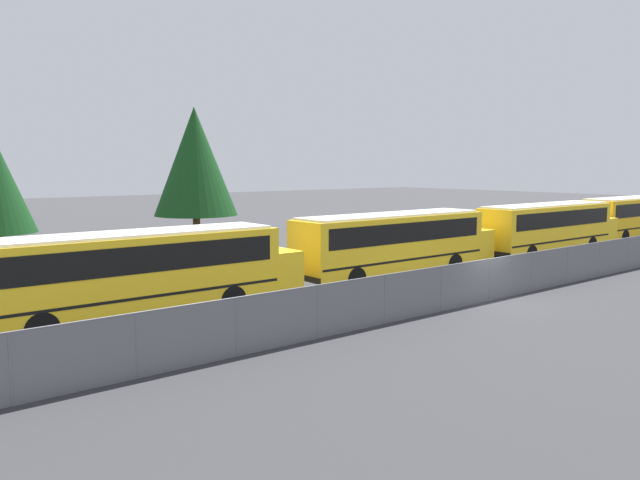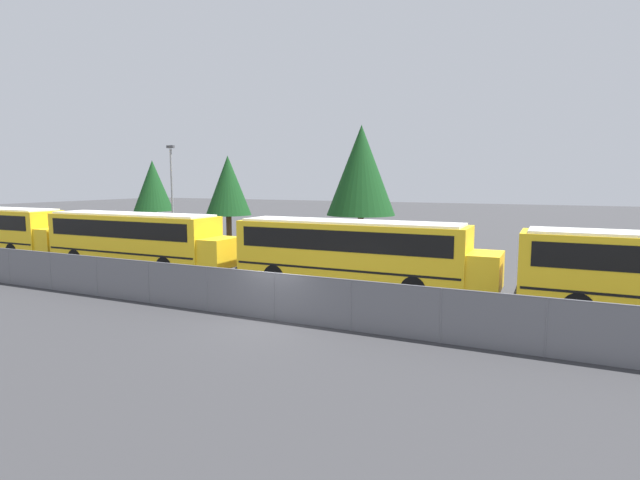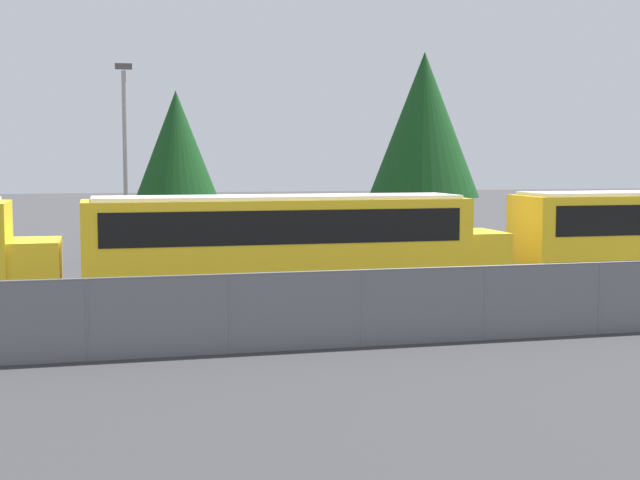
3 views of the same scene
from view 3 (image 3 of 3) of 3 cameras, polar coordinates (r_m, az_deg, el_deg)
The scene contains 4 objects.
school_bus_2 at distance 25.67m, azimuth -2.06°, elevation -0.03°, with size 12.41×2.48×3.25m.
light_pole at distance 32.99m, azimuth -12.36°, elevation 4.97°, with size 0.60×0.24×7.70m.
tree_0 at distance 40.45m, azimuth 6.68°, elevation 7.31°, with size 4.97×4.97×9.07m.
tree_2 at distance 37.18m, azimuth -9.18°, elevation 5.74°, with size 3.67×3.67×7.10m.
Camera 3 is at (-17.94, -19.21, 4.26)m, focal length 50.00 mm.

